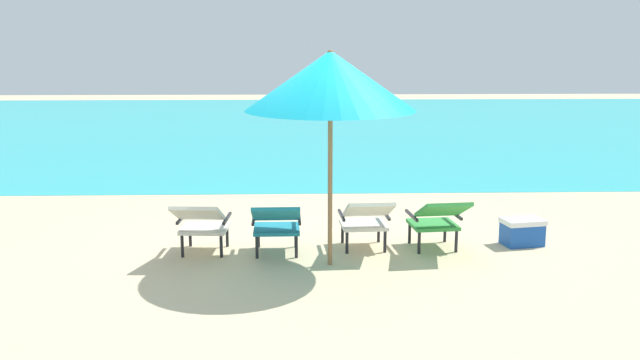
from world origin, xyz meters
name	(u,v)px	position (x,y,z in m)	size (l,w,h in m)	color
ground_plane	(314,184)	(0.00, 4.00, 0.00)	(40.00, 40.00, 0.00)	#CCB78E
ocean_band	(307,126)	(0.00, 12.18, 0.00)	(40.00, 18.00, 0.01)	#28B2B7
lounge_chair_far_left	(202,222)	(-1.35, -0.03, 0.40)	(0.59, 0.90, 0.68)	silver
lounge_chair_near_left	(276,222)	(-0.51, -0.09, 0.40)	(0.56, 0.88, 0.68)	teal
lounge_chair_near_right	(366,218)	(0.51, 0.07, 0.40)	(0.59, 0.90, 0.68)	silver
lounge_chair_far_right	(438,218)	(1.33, 0.05, 0.40)	(0.62, 0.92, 0.68)	#338E3D
beach_umbrella_center	(330,81)	(0.08, -0.37, 1.99)	(2.00, 2.01, 2.31)	olive
cooler_box	(522,232)	(2.40, 0.30, 0.16)	(0.52, 0.40, 0.32)	#194CA5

